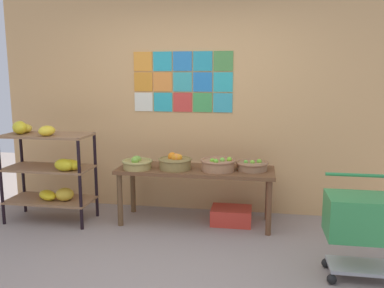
{
  "coord_description": "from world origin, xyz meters",
  "views": [
    {
      "loc": [
        0.82,
        -2.87,
        1.66
      ],
      "look_at": [
        0.13,
        1.13,
        0.97
      ],
      "focal_mm": 37.05,
      "sensor_mm": 36.0,
      "label": 1
    }
  ],
  "objects_px": {
    "display_table": "(195,175)",
    "fruit_basket_back_right": "(175,162)",
    "produce_crate_under_table": "(231,216)",
    "fruit_basket_right": "(137,163)",
    "fruit_basket_back_left": "(218,164)",
    "shopping_cart": "(363,221)",
    "fruit_basket_centre": "(252,165)",
    "banana_shelf_unit": "(49,165)"
  },
  "relations": [
    {
      "from": "fruit_basket_back_right",
      "to": "fruit_basket_back_left",
      "type": "xyz_separation_m",
      "value": [
        0.48,
        0.0,
        -0.01
      ]
    },
    {
      "from": "fruit_basket_back_right",
      "to": "fruit_basket_centre",
      "type": "bearing_deg",
      "value": 6.23
    },
    {
      "from": "fruit_basket_right",
      "to": "shopping_cart",
      "type": "distance_m",
      "value": 2.37
    },
    {
      "from": "fruit_basket_back_right",
      "to": "shopping_cart",
      "type": "height_order",
      "value": "shopping_cart"
    },
    {
      "from": "fruit_basket_back_left",
      "to": "display_table",
      "type": "bearing_deg",
      "value": 167.83
    },
    {
      "from": "display_table",
      "to": "fruit_basket_back_right",
      "type": "relative_size",
      "value": 4.68
    },
    {
      "from": "fruit_basket_right",
      "to": "fruit_basket_back_left",
      "type": "relative_size",
      "value": 0.88
    },
    {
      "from": "shopping_cart",
      "to": "fruit_basket_back_left",
      "type": "bearing_deg",
      "value": 143.54
    },
    {
      "from": "banana_shelf_unit",
      "to": "fruit_basket_centre",
      "type": "relative_size",
      "value": 3.22
    },
    {
      "from": "display_table",
      "to": "fruit_basket_back_left",
      "type": "relative_size",
      "value": 4.53
    },
    {
      "from": "fruit_basket_back_right",
      "to": "produce_crate_under_table",
      "type": "relative_size",
      "value": 0.83
    },
    {
      "from": "display_table",
      "to": "banana_shelf_unit",
      "type": "bearing_deg",
      "value": -172.0
    },
    {
      "from": "fruit_basket_right",
      "to": "fruit_basket_back_left",
      "type": "bearing_deg",
      "value": 4.54
    },
    {
      "from": "fruit_basket_back_right",
      "to": "fruit_basket_back_left",
      "type": "height_order",
      "value": "fruit_basket_back_right"
    },
    {
      "from": "display_table",
      "to": "fruit_basket_centre",
      "type": "bearing_deg",
      "value": 3.03
    },
    {
      "from": "banana_shelf_unit",
      "to": "display_table",
      "type": "xyz_separation_m",
      "value": [
        1.65,
        0.23,
        -0.1
      ]
    },
    {
      "from": "fruit_basket_back_right",
      "to": "produce_crate_under_table",
      "type": "xyz_separation_m",
      "value": [
        0.63,
        0.1,
        -0.62
      ]
    },
    {
      "from": "banana_shelf_unit",
      "to": "display_table",
      "type": "height_order",
      "value": "banana_shelf_unit"
    },
    {
      "from": "fruit_basket_right",
      "to": "fruit_basket_centre",
      "type": "height_order",
      "value": "fruit_basket_right"
    },
    {
      "from": "banana_shelf_unit",
      "to": "fruit_basket_centre",
      "type": "distance_m",
      "value": 2.29
    },
    {
      "from": "fruit_basket_right",
      "to": "shopping_cart",
      "type": "height_order",
      "value": "shopping_cart"
    },
    {
      "from": "fruit_basket_centre",
      "to": "produce_crate_under_table",
      "type": "relative_size",
      "value": 0.8
    },
    {
      "from": "banana_shelf_unit",
      "to": "produce_crate_under_table",
      "type": "relative_size",
      "value": 2.57
    },
    {
      "from": "fruit_basket_back_left",
      "to": "shopping_cart",
      "type": "height_order",
      "value": "shopping_cart"
    },
    {
      "from": "banana_shelf_unit",
      "to": "fruit_basket_right",
      "type": "bearing_deg",
      "value": 5.89
    },
    {
      "from": "produce_crate_under_table",
      "to": "fruit_basket_back_right",
      "type": "bearing_deg",
      "value": -171.22
    },
    {
      "from": "display_table",
      "to": "produce_crate_under_table",
      "type": "xyz_separation_m",
      "value": [
        0.41,
        0.04,
        -0.47
      ]
    },
    {
      "from": "display_table",
      "to": "shopping_cart",
      "type": "relative_size",
      "value": 2.09
    },
    {
      "from": "fruit_basket_back_left",
      "to": "banana_shelf_unit",
      "type": "bearing_deg",
      "value": -174.75
    },
    {
      "from": "fruit_basket_back_right",
      "to": "fruit_basket_right",
      "type": "xyz_separation_m",
      "value": [
        -0.42,
        -0.07,
        -0.01
      ]
    },
    {
      "from": "fruit_basket_right",
      "to": "fruit_basket_back_right",
      "type": "bearing_deg",
      "value": 9.26
    },
    {
      "from": "fruit_basket_centre",
      "to": "produce_crate_under_table",
      "type": "distance_m",
      "value": 0.64
    },
    {
      "from": "banana_shelf_unit",
      "to": "fruit_basket_back_left",
      "type": "bearing_deg",
      "value": 5.25
    },
    {
      "from": "banana_shelf_unit",
      "to": "fruit_basket_right",
      "type": "height_order",
      "value": "banana_shelf_unit"
    },
    {
      "from": "fruit_basket_centre",
      "to": "shopping_cart",
      "type": "distance_m",
      "value": 1.41
    },
    {
      "from": "fruit_basket_right",
      "to": "display_table",
      "type": "bearing_deg",
      "value": 11.28
    },
    {
      "from": "fruit_basket_back_left",
      "to": "fruit_basket_centre",
      "type": "bearing_deg",
      "value": 13.73
    },
    {
      "from": "fruit_basket_right",
      "to": "produce_crate_under_table",
      "type": "distance_m",
      "value": 1.22
    },
    {
      "from": "fruit_basket_right",
      "to": "shopping_cart",
      "type": "relative_size",
      "value": 0.41
    },
    {
      "from": "fruit_basket_back_left",
      "to": "produce_crate_under_table",
      "type": "distance_m",
      "value": 0.64
    },
    {
      "from": "shopping_cart",
      "to": "produce_crate_under_table",
      "type": "bearing_deg",
      "value": 137.48
    },
    {
      "from": "banana_shelf_unit",
      "to": "produce_crate_under_table",
      "type": "height_order",
      "value": "banana_shelf_unit"
    }
  ]
}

